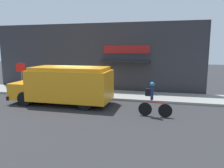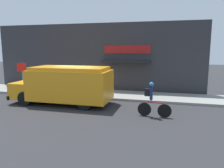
# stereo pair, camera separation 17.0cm
# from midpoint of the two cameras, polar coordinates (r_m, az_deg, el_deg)

# --- Properties ---
(ground_plane) EXTENTS (70.00, 70.00, 0.00)m
(ground_plane) POSITION_cam_midpoint_polar(r_m,az_deg,el_deg) (14.72, -9.17, -3.74)
(ground_plane) COLOR #2B2B2D
(sidewalk) EXTENTS (28.00, 2.77, 0.15)m
(sidewalk) POSITION_cam_midpoint_polar(r_m,az_deg,el_deg) (15.95, -7.22, -2.40)
(sidewalk) COLOR gray
(sidewalk) RESTS_ON ground_plane
(storefront) EXTENTS (16.81, 1.07, 5.19)m
(storefront) POSITION_cam_midpoint_polar(r_m,az_deg,el_deg) (17.20, -5.11, 6.95)
(storefront) COLOR #2D2D33
(storefront) RESTS_ON ground_plane
(school_bus) EXTENTS (5.96, 2.70, 2.23)m
(school_bus) POSITION_cam_midpoint_polar(r_m,az_deg,el_deg) (13.19, -12.48, -0.18)
(school_bus) COLOR orange
(school_bus) RESTS_ON ground_plane
(cyclist) EXTENTS (1.63, 0.22, 1.70)m
(cyclist) POSITION_cam_midpoint_polar(r_m,az_deg,el_deg) (10.76, 10.17, -4.10)
(cyclist) COLOR black
(cyclist) RESTS_ON ground_plane
(stop_sign_post) EXTENTS (0.45, 0.45, 2.15)m
(stop_sign_post) POSITION_cam_midpoint_polar(r_m,az_deg,el_deg) (17.04, -22.92, 2.84)
(stop_sign_post) COLOR slate
(stop_sign_post) RESTS_ON sidewalk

